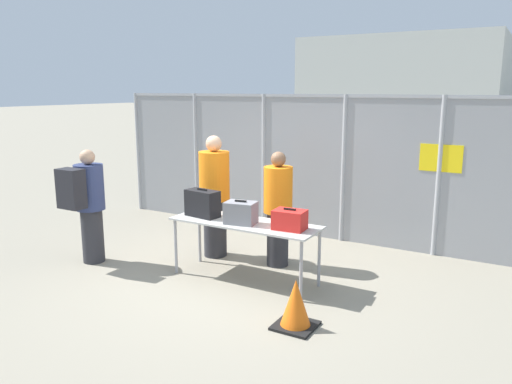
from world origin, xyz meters
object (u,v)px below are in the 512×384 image
Objects in this scene: inspection_table at (245,227)px; traffic_cone at (296,305)px; utility_trailer at (465,194)px; security_worker_far at (215,195)px; traveler_hooded at (87,202)px; suitcase_grey at (241,213)px; suitcase_black at (202,203)px; security_worker_near at (278,208)px; suitcase_red at (290,220)px.

inspection_table reaches higher than traffic_cone.
utility_trailer is 8.28× the size of traffic_cone.
security_worker_far is 0.41× the size of utility_trailer.
utility_trailer is at bearing 81.81° from traffic_cone.
traveler_hooded is 0.91× the size of security_worker_far.
suitcase_grey is 0.26× the size of traveler_hooded.
traffic_cone is at bearing -25.21° from suitcase_black.
suitcase_black is 0.93× the size of traffic_cone.
security_worker_near reaches higher than traffic_cone.
suitcase_red is (1.29, 0.02, -0.06)m from suitcase_black.
security_worker_far is (-0.89, 0.60, 0.21)m from inspection_table.
utility_trailer reaches higher than traffic_cone.
security_worker_far is (1.38, 1.17, 0.03)m from traveler_hooded.
suitcase_black reaches higher than suitcase_red.
suitcase_black reaches higher than utility_trailer.
security_worker_far is at bearing -123.52° from utility_trailer.
security_worker_far is 5.25m from utility_trailer.
suitcase_red is 0.25× the size of traveler_hooded.
traveler_hooded is 0.37× the size of utility_trailer.
traveler_hooded is at bearing -162.08° from suitcase_black.
suitcase_black is 0.69m from security_worker_far.
suitcase_red is 0.22× the size of security_worker_far.
suitcase_red is at bearing 170.60° from security_worker_far.
traveler_hooded reaches higher than utility_trailer.
suitcase_black reaches higher than traffic_cone.
security_worker_far is 3.41× the size of traffic_cone.
suitcase_red is at bearing 6.00° from suitcase_grey.
suitcase_black is 0.30× the size of traveler_hooded.
security_worker_near is at bearing 80.78° from inspection_table.
suitcase_grey is 0.66m from suitcase_red.
security_worker_far reaches higher than suitcase_black.
inspection_table is at bearing 86.30° from security_worker_near.
traveler_hooded is 3.50m from traffic_cone.
suitcase_black is 0.30× the size of security_worker_near.
traveler_hooded reaches higher than suitcase_grey.
inspection_table is 4.01× the size of suitcase_black.
suitcase_black is 0.11× the size of utility_trailer.
suitcase_black is 1.23× the size of suitcase_red.
suitcase_black is 0.27× the size of security_worker_far.
traveler_hooded is at bearing 174.64° from traffic_cone.
suitcase_black is at bearing 18.23° from traveler_hooded.
suitcase_black reaches higher than inspection_table.
traffic_cone is (1.17, -0.80, -0.68)m from suitcase_grey.
traveler_hooded is at bearing -127.67° from utility_trailer.
security_worker_far is (-0.25, 0.64, -0.03)m from suitcase_black.
inspection_table is at bearing 142.64° from traffic_cone.
suitcase_red reaches higher than traffic_cone.
suitcase_grey reaches higher than inspection_table.
suitcase_black is 5.68m from utility_trailer.
traffic_cone is at bearing -98.19° from utility_trailer.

